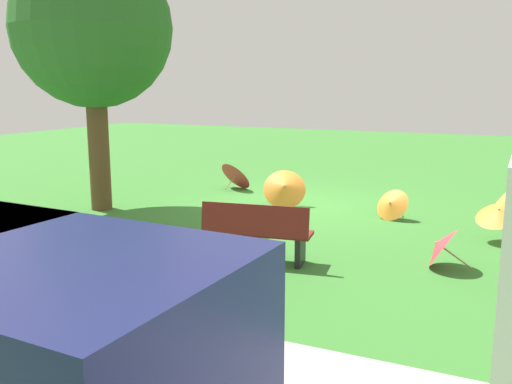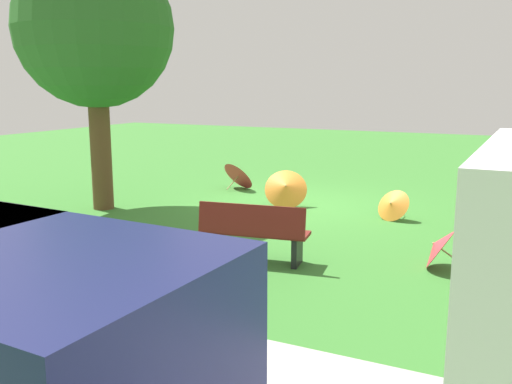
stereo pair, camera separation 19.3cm
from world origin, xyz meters
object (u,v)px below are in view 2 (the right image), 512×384
Objects in this scene: park_bench at (254,232)px; shade_tree at (95,30)px; parasol_orange_2 at (500,214)px; parasol_orange_0 at (286,188)px; parasol_red_1 at (437,246)px; parasol_red_0 at (240,174)px; parasol_orange_5 at (392,204)px.

shade_tree is (4.49, -1.90, 3.19)m from park_bench.
parasol_orange_0 is at bearing -13.92° from parasol_orange_2.
shade_tree is at bearing -8.20° from parasol_red_1.
parasol_red_1 is at bearing 141.85° from parasol_red_0.
park_bench is 0.31× the size of shade_tree.
parasol_orange_5 is at bearing -109.16° from park_bench.
parasol_orange_5 is (-1.23, -3.55, -0.15)m from park_bench.
shade_tree is 4.81× the size of parasol_orange_0.
shade_tree is 5.04m from parasol_orange_0.
parasol_orange_5 is at bearing -24.32° from parasol_orange_2.
parasol_orange_0 is (1.07, -3.72, -0.04)m from park_bench.
parasol_red_1 is at bearing 171.80° from shade_tree.
park_bench is 2.27× the size of parasol_red_1.
parasol_orange_0 is (-3.42, -1.82, -3.23)m from shade_tree.
parasol_red_0 is (6.12, -2.48, -0.14)m from parasol_orange_2.
park_bench is 5.93m from parasol_red_0.
shade_tree is 5.04× the size of parasol_orange_2.
parasol_orange_0 is 2.35m from parasol_red_0.
parasol_orange_2 is (-7.68, -0.76, -3.15)m from shade_tree.
parasol_orange_2 is at bearing -111.93° from parasol_red_1.
parasol_red_0 is 6.88m from parasol_red_1.
parasol_red_1 is at bearing 115.10° from parasol_orange_5.
parasol_orange_2 is 6.61m from parasol_red_0.
park_bench is at bearing 157.07° from shade_tree.
parasol_orange_0 is 1.05× the size of parasol_orange_2.
parasol_orange_2 reaches higher than parasol_orange_5.
parasol_orange_0 reaches higher than parasol_orange_5.
park_bench is 3.87m from parasol_orange_0.
parasol_red_0 is (1.87, -1.43, -0.05)m from parasol_orange_0.
shade_tree reaches higher than parasol_orange_5.
parasol_red_0 is 1.30× the size of parasol_orange_5.
parasol_orange_2 reaches higher than parasol_red_1.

